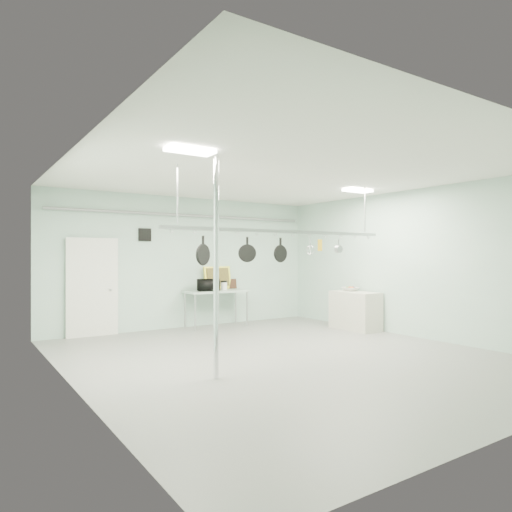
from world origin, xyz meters
TOP-DOWN VIEW (x-y plane):
  - floor at (0.00, 0.00)m, footprint 8.00×8.00m
  - ceiling at (0.00, 0.00)m, footprint 7.00×8.00m
  - back_wall at (0.00, 3.99)m, footprint 7.00×0.02m
  - right_wall at (3.49, 0.00)m, footprint 0.02×8.00m
  - door at (-2.30, 3.94)m, footprint 1.10×0.10m
  - wall_vent at (-1.10, 3.97)m, footprint 0.30×0.04m
  - conduit_pipe at (0.00, 3.90)m, footprint 6.60×0.07m
  - chrome_pole at (-1.70, -0.60)m, footprint 0.08×0.08m
  - prep_table at (0.60, 3.60)m, footprint 1.60×0.70m
  - side_cabinet at (3.15, 1.40)m, footprint 0.60×1.20m
  - pot_rack at (0.20, 0.30)m, footprint 4.80×0.06m
  - light_panel_left at (-2.20, -0.80)m, footprint 0.65×0.30m
  - light_panel_right at (2.40, 0.60)m, footprint 0.65×0.30m
  - microwave at (0.33, 3.51)m, footprint 0.60×0.50m
  - coffee_canister at (0.81, 3.60)m, footprint 0.19×0.19m
  - painting_large at (0.79, 3.90)m, footprint 0.79×0.19m
  - painting_small at (1.19, 3.90)m, footprint 0.30×0.09m
  - fruit_bowl at (3.22, 1.62)m, footprint 0.43×0.43m
  - skillet_left at (-1.45, 0.30)m, footprint 0.34×0.21m
  - skillet_mid at (-0.60, 0.30)m, footprint 0.30×0.20m
  - skillet_right at (0.11, 0.30)m, footprint 0.32×0.10m
  - whisk at (0.82, 0.30)m, footprint 0.20×0.20m
  - grater at (1.06, 0.30)m, footprint 0.10×0.04m
  - saucepan at (1.55, 0.30)m, footprint 0.16×0.11m
  - fruit_cluster at (3.22, 1.62)m, footprint 0.24×0.24m

SIDE VIEW (x-z plane):
  - floor at x=0.00m, z-range 0.00..0.00m
  - side_cabinet at x=3.15m, z-range 0.00..0.90m
  - prep_table at x=0.60m, z-range 0.38..1.28m
  - fruit_bowl at x=3.22m, z-range 0.90..0.99m
  - fruit_cluster at x=3.22m, z-range 0.94..1.03m
  - coffee_canister at x=0.81m, z-range 0.91..1.10m
  - painting_small at x=1.19m, z-range 0.90..1.16m
  - microwave at x=0.33m, z-range 0.91..1.19m
  - door at x=-2.30m, z-range -0.05..2.15m
  - painting_large at x=0.79m, z-range 0.90..1.49m
  - back_wall at x=0.00m, z-range 0.00..3.20m
  - right_wall at x=3.49m, z-range 0.00..3.20m
  - chrome_pole at x=-1.70m, z-range 0.00..3.20m
  - skillet_left at x=-1.45m, z-range 1.61..2.09m
  - skillet_right at x=0.11m, z-range 1.64..2.09m
  - skillet_mid at x=-0.60m, z-range 1.65..2.09m
  - whisk at x=0.82m, z-range 1.80..2.09m
  - saucepan at x=1.55m, z-range 1.83..2.09m
  - grater at x=1.06m, z-range 1.84..2.09m
  - pot_rack at x=0.20m, z-range 1.73..2.73m
  - wall_vent at x=-1.10m, z-range 2.10..2.40m
  - conduit_pipe at x=0.00m, z-range 2.71..2.79m
  - light_panel_left at x=-2.20m, z-range 3.14..3.19m
  - light_panel_right at x=2.40m, z-range 3.14..3.19m
  - ceiling at x=0.00m, z-range 3.18..3.20m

